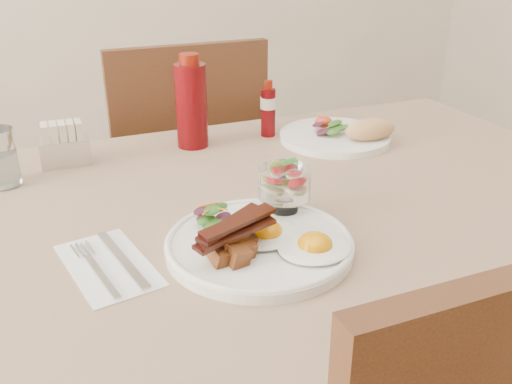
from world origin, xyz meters
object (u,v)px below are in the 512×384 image
Objects in this scene: table at (280,241)px; sugar_caddy at (64,146)px; chair_far at (183,178)px; main_plate at (259,245)px; hot_sauce_bottle at (268,109)px; water_glass at (0,161)px; second_plate at (343,134)px; ketchup_bottle at (191,104)px; fruit_cup at (284,183)px.

sugar_caddy reaches higher than table.
chair_far is 0.55m from sugar_caddy.
main_plate is at bearing -97.42° from chair_far.
hot_sauce_bottle reaches higher than water_glass.
hot_sauce_bottle reaches higher than second_plate.
ketchup_bottle is (-0.06, 0.32, 0.18)m from table.
hot_sauce_bottle is at bearing 69.98° from table.
water_glass is (-0.39, -0.07, -0.05)m from ketchup_bottle.
chair_far is 8.58× the size of water_glass.
table is 0.37m from ketchup_bottle.
table is 0.17m from fruit_cup.
chair_far is at bearing 119.79° from second_plate.
sugar_caddy is at bearing 128.19° from fruit_cup.
ketchup_bottle is at bearing 162.31° from second_plate.
ketchup_bottle is at bearing 2.91° from sugar_caddy.
fruit_cup is at bearing -110.24° from hot_sauce_bottle.
main_plate is at bearing -134.32° from second_plate.
fruit_cup is 0.41m from second_plate.
main_plate reaches higher than table.
hot_sauce_bottle reaches higher than table.
fruit_cup reaches higher than main_plate.
water_glass is at bearing -137.61° from chair_far.
ketchup_bottle reaches higher than sugar_caddy.
ketchup_bottle is (0.04, 0.47, 0.09)m from main_plate.
water_glass is (-0.12, -0.06, 0.01)m from sugar_caddy.
fruit_cup is at bearing -92.27° from chair_far.
water_glass is at bearing -169.94° from ketchup_bottle.
hot_sauce_bottle is at bearing 144.17° from second_plate.
second_plate is at bearing -2.68° from water_glass.
table is 0.37m from hot_sauce_bottle.
fruit_cup is 0.68× the size of hot_sauce_bottle.
second_plate is 0.71m from water_glass.
chair_far is 0.86m from main_plate.
chair_far is at bearing 82.58° from main_plate.
hot_sauce_bottle reaches higher than main_plate.
main_plate is (-0.11, -0.15, 0.10)m from table.
sugar_caddy is at bearing -133.59° from chair_far.
chair_far is 7.21× the size of hot_sauce_bottle.
fruit_cup is 0.42m from hot_sauce_bottle.
chair_far is at bearing 108.53° from hot_sauce_bottle.
table is 12.27× the size of water_glass.
sugar_caddy is (-0.27, -0.01, -0.06)m from ketchup_bottle.
second_plate is 1.24× the size of ketchup_bottle.
chair_far is 10.66× the size of fruit_cup.
sugar_caddy is at bearing 116.10° from main_plate.
hot_sauce_bottle is 1.19× the size of water_glass.
ketchup_bottle is (-0.32, 0.10, 0.08)m from second_plate.
main_plate is at bearing -62.48° from sugar_caddy.
ketchup_bottle reaches higher than fruit_cup.
chair_far is at bearing 42.39° from water_glass.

